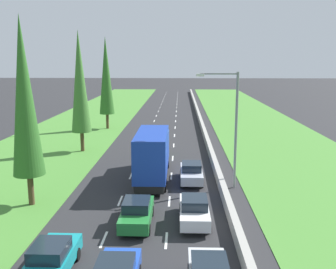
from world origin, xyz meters
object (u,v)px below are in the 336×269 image
(poplar_tree_second, at_px, (24,97))
(poplar_tree_fourth, at_px, (106,76))
(teal_sedan_left_lane, at_px, (51,260))
(green_sedan_centre_lane_third, at_px, (137,212))
(green_hatchback_centre_lane, at_px, (156,147))
(white_sedan_right_lane, at_px, (194,210))
(poplar_tree_third, at_px, (80,82))
(street_light_mast, at_px, (232,122))
(silver_sedan_right_lane, at_px, (191,172))
(blue_box_truck_centre_lane, at_px, (153,154))

(poplar_tree_second, relative_size, poplar_tree_fourth, 0.97)
(teal_sedan_left_lane, bearing_deg, green_sedan_centre_lane_third, 59.66)
(poplar_tree_fourth, bearing_deg, green_hatchback_centre_lane, -62.47)
(white_sedan_right_lane, relative_size, poplar_tree_second, 0.35)
(poplar_tree_third, height_order, street_light_mast, poplar_tree_third)
(poplar_tree_fourth, bearing_deg, silver_sedan_right_lane, -64.74)
(white_sedan_right_lane, height_order, blue_box_truck_centre_lane, blue_box_truck_centre_lane)
(teal_sedan_left_lane, bearing_deg, poplar_tree_second, 116.27)
(green_hatchback_centre_lane, xyz_separation_m, teal_sedan_left_lane, (-3.42, -23.10, -0.02))
(white_sedan_right_lane, height_order, poplar_tree_fourth, poplar_tree_fourth)
(blue_box_truck_centre_lane, bearing_deg, poplar_tree_third, 130.76)
(silver_sedan_right_lane, relative_size, poplar_tree_fourth, 0.34)
(blue_box_truck_centre_lane, bearing_deg, poplar_tree_second, -143.16)
(poplar_tree_second, bearing_deg, green_sedan_centre_lane_third, -21.60)
(green_hatchback_centre_lane, relative_size, poplar_tree_fourth, 0.30)
(poplar_tree_second, height_order, poplar_tree_third, poplar_tree_third)
(green_hatchback_centre_lane, distance_m, street_light_mast, 12.87)
(green_hatchback_centre_lane, relative_size, silver_sedan_right_lane, 0.87)
(poplar_tree_third, bearing_deg, poplar_tree_second, -88.46)
(silver_sedan_right_lane, relative_size, street_light_mast, 0.50)
(green_sedan_centre_lane_third, bearing_deg, teal_sedan_left_lane, -120.34)
(green_hatchback_centre_lane, height_order, poplar_tree_fourth, poplar_tree_fourth)
(green_hatchback_centre_lane, xyz_separation_m, silver_sedan_right_lane, (3.45, -8.93, -0.02))
(poplar_tree_third, bearing_deg, poplar_tree_fourth, 89.48)
(white_sedan_right_lane, relative_size, teal_sedan_left_lane, 1.00)
(green_sedan_centre_lane_third, xyz_separation_m, green_hatchback_centre_lane, (0.08, 17.39, 0.02))
(green_sedan_centre_lane_third, xyz_separation_m, street_light_mast, (6.51, 7.15, 4.42))
(blue_box_truck_centre_lane, xyz_separation_m, teal_sedan_left_lane, (-3.68, -14.72, -1.37))
(silver_sedan_right_lane, height_order, poplar_tree_second, poplar_tree_second)
(white_sedan_right_lane, xyz_separation_m, green_sedan_centre_lane_third, (-3.48, -0.48, 0.00))
(green_hatchback_centre_lane, bearing_deg, poplar_tree_second, -118.28)
(green_sedan_centre_lane_third, height_order, green_hatchback_centre_lane, green_hatchback_centre_lane)
(blue_box_truck_centre_lane, xyz_separation_m, poplar_tree_fourth, (-8.29, 23.77, 5.44))
(green_sedan_centre_lane_third, xyz_separation_m, teal_sedan_left_lane, (-3.34, -5.71, 0.00))
(teal_sedan_left_lane, relative_size, silver_sedan_right_lane, 1.00)
(green_sedan_centre_lane_third, xyz_separation_m, blue_box_truck_centre_lane, (0.34, 9.02, 1.37))
(street_light_mast, bearing_deg, green_hatchback_centre_lane, 122.16)
(poplar_tree_second, bearing_deg, green_hatchback_centre_lane, 61.72)
(silver_sedan_right_lane, relative_size, poplar_tree_second, 0.35)
(white_sedan_right_lane, distance_m, street_light_mast, 8.56)
(blue_box_truck_centre_lane, relative_size, poplar_tree_second, 0.73)
(street_light_mast, bearing_deg, blue_box_truck_centre_lane, 163.20)
(teal_sedan_left_lane, distance_m, poplar_tree_second, 11.79)
(white_sedan_right_lane, relative_size, poplar_tree_third, 0.35)
(green_hatchback_centre_lane, bearing_deg, blue_box_truck_centre_lane, -88.18)
(blue_box_truck_centre_lane, relative_size, poplar_tree_third, 0.72)
(green_sedan_centre_lane_third, relative_size, silver_sedan_right_lane, 1.00)
(white_sedan_right_lane, distance_m, poplar_tree_second, 13.21)
(green_sedan_centre_lane_third, xyz_separation_m, poplar_tree_third, (-8.07, 18.78, 6.73))
(white_sedan_right_lane, height_order, street_light_mast, street_light_mast)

